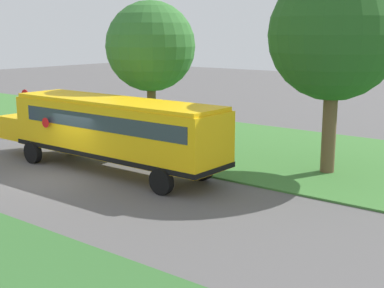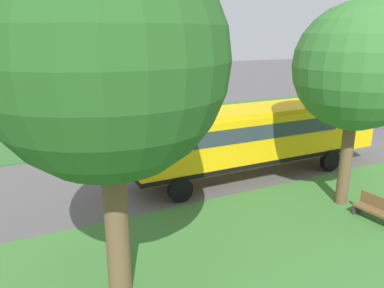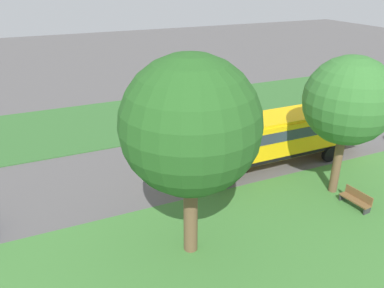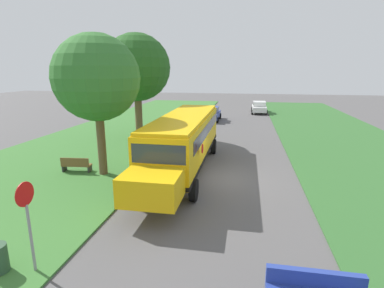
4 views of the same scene
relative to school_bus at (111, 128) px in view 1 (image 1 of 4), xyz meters
name	(u,v)px [view 1 (image 1 of 4)]	position (x,y,z in m)	size (l,w,h in m)	color
ground_plane	(57,178)	(2.25, -0.95, -1.92)	(120.00, 120.00, 0.00)	#565454
grass_verge	(202,140)	(-7.75, -0.95, -1.88)	(12.00, 80.00, 0.08)	#3D7533
school_bus	(111,128)	(0.00, 0.00, 0.00)	(2.84, 12.42, 3.16)	yellow
oak_tree_beside_bus	(151,46)	(-4.32, -1.53, 3.31)	(4.45, 4.45, 7.46)	brown
oak_tree_roadside_mid	(336,34)	(-5.32, 7.62, 3.94)	(5.37, 5.37, 8.51)	brown
stop_sign	(26,107)	(-2.35, -9.48, -0.19)	(0.08, 0.68, 2.74)	gray
park_bench	(173,136)	(-5.85, -1.48, -1.45)	(1.64, 0.65, 0.92)	brown
trash_bin	(39,126)	(-3.32, -9.73, -1.47)	(0.56, 0.56, 0.90)	#2D4C33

